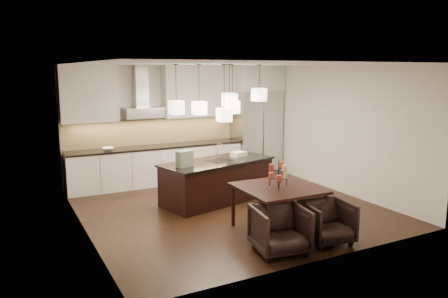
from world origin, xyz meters
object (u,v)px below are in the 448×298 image
refrigerator (256,132)px  dining_table (278,209)px  island_body (217,182)px  armchair_left (280,230)px  armchair_right (327,222)px

refrigerator → dining_table: refrigerator is taller
island_body → dining_table: (0.13, -2.01, -0.03)m
armchair_left → armchair_right: size_ratio=1.06×
island_body → dining_table: island_body is taller
refrigerator → dining_table: (-1.95, -3.86, -0.69)m
armchair_left → armchair_right: armchair_left is taller
dining_table → armchair_left: dining_table is taller
dining_table → armchair_left: 0.90m
island_body → armchair_right: bearing=-92.9°
dining_table → armchair_left: bearing=-121.4°
island_body → armchair_left: 2.78m
island_body → armchair_right: (0.54, -2.78, -0.08)m
dining_table → armchair_right: 0.87m
island_body → dining_table: bearing=-99.9°
armchair_right → refrigerator: bearing=79.2°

